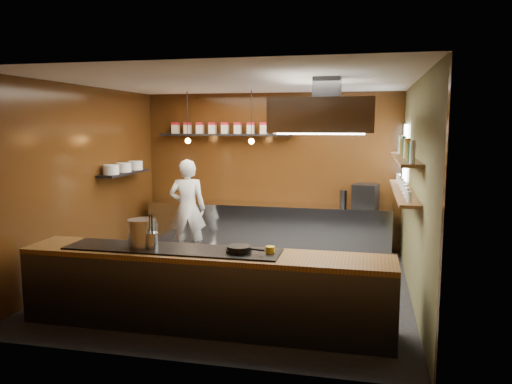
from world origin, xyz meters
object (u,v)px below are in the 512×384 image
(stockpot_large, at_px, (142,233))
(chef, at_px, (188,209))
(stockpot_small, at_px, (146,234))
(espresso_machine, at_px, (365,196))
(extractor_hood, at_px, (327,116))

(stockpot_large, xyz_separation_m, chef, (-0.53, 2.95, -0.21))
(stockpot_small, height_order, chef, chef)
(stockpot_small, bearing_deg, chef, 100.63)
(stockpot_small, relative_size, espresso_machine, 0.68)
(stockpot_large, distance_m, espresso_machine, 4.60)
(extractor_hood, xyz_separation_m, espresso_machine, (0.52, 2.61, -1.39))
(extractor_hood, bearing_deg, stockpot_large, -150.38)
(chef, bearing_deg, extractor_hood, 130.65)
(extractor_hood, xyz_separation_m, chef, (-2.61, 1.76, -1.61))
(extractor_hood, bearing_deg, stockpot_small, -151.48)
(extractor_hood, height_order, stockpot_large, extractor_hood)
(extractor_hood, bearing_deg, chef, 145.92)
(stockpot_large, height_order, chef, chef)
(stockpot_large, distance_m, stockpot_small, 0.07)
(extractor_hood, distance_m, espresso_machine, 3.00)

